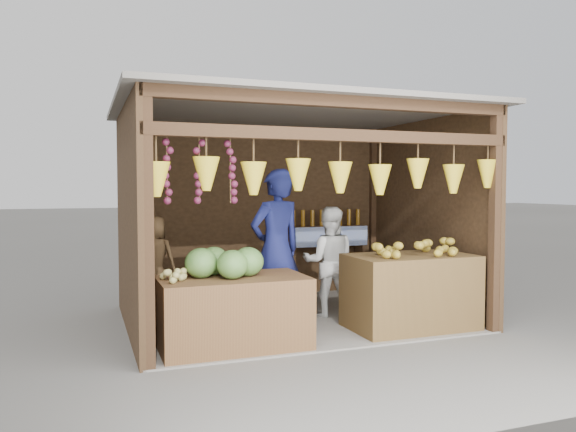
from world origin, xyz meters
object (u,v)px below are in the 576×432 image
object	(u,v)px
counter_left	(233,313)
vendor_seated	(155,258)
man_standing	(276,249)
woman_standing	(329,262)
counter_right	(410,292)

from	to	relation	value
counter_left	vendor_seated	xyz separation A→B (m)	(-0.64, 1.24, 0.45)
counter_left	man_standing	world-z (taller)	man_standing
counter_left	vendor_seated	world-z (taller)	vendor_seated
man_standing	vendor_seated	size ratio (longest dim) A/B	1.83
counter_left	woman_standing	distance (m)	1.84
man_standing	counter_left	bearing A→B (deg)	27.36
man_standing	woman_standing	xyz separation A→B (m)	(0.83, 0.33, -0.23)
counter_right	woman_standing	xyz separation A→B (m)	(-0.63, 0.92, 0.27)
counter_right	man_standing	distance (m)	1.66
counter_left	counter_right	bearing A→B (deg)	1.28
counter_left	vendor_seated	size ratio (longest dim) A/B	1.47
counter_right	woman_standing	bearing A→B (deg)	124.57
man_standing	woman_standing	distance (m)	0.93
counter_left	man_standing	distance (m)	1.10
man_standing	woman_standing	size ratio (longest dim) A/B	1.32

